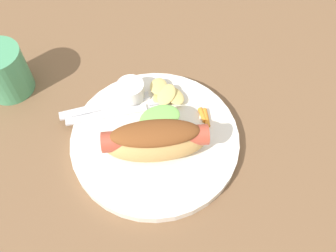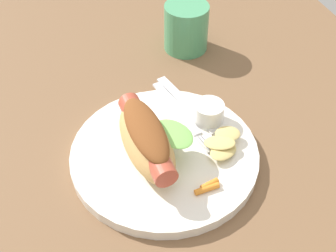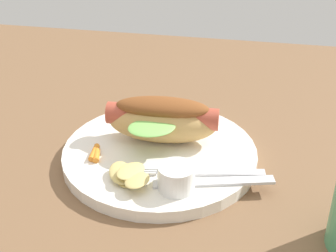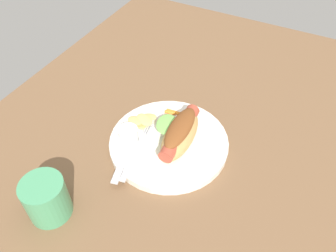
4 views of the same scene
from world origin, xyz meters
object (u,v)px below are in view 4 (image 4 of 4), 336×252
at_px(hot_dog, 180,133).
at_px(knife, 126,155).
at_px(chips_pile, 143,120).
at_px(drinking_cup, 46,199).
at_px(carrot_garnish, 172,112).
at_px(sauce_ramekin, 128,134).
at_px(fork, 136,152).
at_px(plate, 169,143).

bearing_deg(hot_dog, knife, 130.34).
bearing_deg(chips_pile, hot_dog, -100.44).
bearing_deg(drinking_cup, carrot_garnish, -15.22).
bearing_deg(sauce_ramekin, hot_dog, -69.77).
bearing_deg(chips_pile, fork, -158.93).
relative_size(fork, drinking_cup, 1.93).
relative_size(chips_pile, drinking_cup, 0.77).
relative_size(fork, carrot_garnish, 4.55).
xyz_separation_m(fork, chips_pile, (0.08, 0.03, 0.01)).
distance_m(fork, chips_pile, 0.09).
xyz_separation_m(knife, chips_pile, (0.10, 0.02, 0.01)).
xyz_separation_m(chips_pile, drinking_cup, (-0.26, 0.04, 0.02)).
distance_m(hot_dog, carrot_garnish, 0.10).
bearing_deg(hot_dog, carrot_garnish, 33.23).
height_order(carrot_garnish, drinking_cup, drinking_cup).
distance_m(hot_dog, knife, 0.12).
relative_size(hot_dog, drinking_cup, 1.81).
xyz_separation_m(hot_dog, chips_pile, (0.02, 0.10, -0.02)).
bearing_deg(sauce_ramekin, fork, -127.27).
distance_m(plate, hot_dog, 0.05).
bearing_deg(sauce_ramekin, plate, -65.18).
bearing_deg(sauce_ramekin, carrot_garnish, -22.20).
height_order(plate, hot_dog, hot_dog).
xyz_separation_m(hot_dog, sauce_ramekin, (-0.04, 0.10, -0.02)).
height_order(chips_pile, carrot_garnish, chips_pile).
bearing_deg(carrot_garnish, hot_dog, -143.85).
distance_m(chips_pile, drinking_cup, 0.26).
distance_m(plate, drinking_cup, 0.27).
height_order(chips_pile, drinking_cup, drinking_cup).
relative_size(plate, knife, 1.76).
bearing_deg(fork, hot_dog, -57.37).
bearing_deg(plate, drinking_cup, 153.83).
height_order(fork, chips_pile, chips_pile).
bearing_deg(drinking_cup, hot_dog, -30.45).
xyz_separation_m(sauce_ramekin, carrot_garnish, (0.11, -0.05, -0.01)).
xyz_separation_m(carrot_garnish, drinking_cup, (-0.31, 0.09, 0.02)).
distance_m(hot_dog, chips_pile, 0.10).
height_order(hot_dog, fork, hot_dog).
bearing_deg(carrot_garnish, fork, 174.80).
height_order(plate, sauce_ramekin, sauce_ramekin).
bearing_deg(plate, hot_dog, -86.35).
distance_m(knife, carrot_garnish, 0.16).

